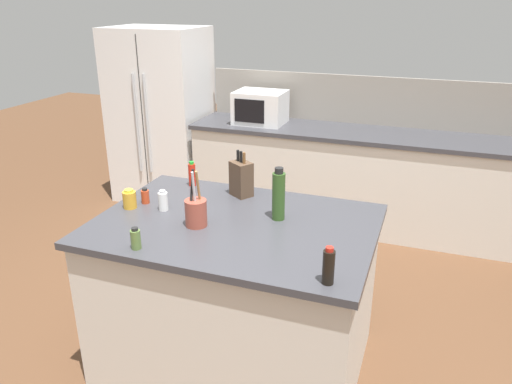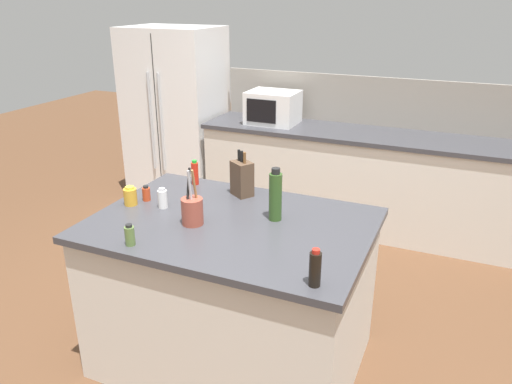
# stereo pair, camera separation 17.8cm
# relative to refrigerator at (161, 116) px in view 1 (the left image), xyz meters

# --- Properties ---
(ground_plane) EXTENTS (14.00, 14.00, 0.00)m
(ground_plane) POSITION_rel_refrigerator_xyz_m (1.76, -2.25, -0.91)
(ground_plane) COLOR brown
(back_counter_run) EXTENTS (3.10, 0.66, 0.94)m
(back_counter_run) POSITION_rel_refrigerator_xyz_m (2.06, -0.05, -0.44)
(back_counter_run) COLOR beige
(back_counter_run) RESTS_ON ground_plane
(wall_backsplash) EXTENTS (3.06, 0.03, 0.46)m
(wall_backsplash) POSITION_rel_refrigerator_xyz_m (2.06, 0.27, 0.26)
(wall_backsplash) COLOR gray
(wall_backsplash) RESTS_ON back_counter_run
(kitchen_island) EXTENTS (1.55, 1.09, 0.94)m
(kitchen_island) POSITION_rel_refrigerator_xyz_m (1.76, -2.25, -0.44)
(kitchen_island) COLOR beige
(kitchen_island) RESTS_ON ground_plane
(refrigerator) EXTENTS (0.95, 0.75, 1.81)m
(refrigerator) POSITION_rel_refrigerator_xyz_m (0.00, 0.00, 0.00)
(refrigerator) COLOR white
(refrigerator) RESTS_ON ground_plane
(microwave) EXTENTS (0.48, 0.39, 0.31)m
(microwave) POSITION_rel_refrigerator_xyz_m (1.14, -0.05, 0.19)
(microwave) COLOR white
(microwave) RESTS_ON back_counter_run
(knife_block) EXTENTS (0.16, 0.15, 0.29)m
(knife_block) POSITION_rel_refrigerator_xyz_m (1.65, -1.87, 0.15)
(knife_block) COLOR #4C3828
(knife_block) RESTS_ON kitchen_island
(utensil_crock) EXTENTS (0.12, 0.12, 0.32)m
(utensil_crock) POSITION_rel_refrigerator_xyz_m (1.58, -2.36, 0.11)
(utensil_crock) COLOR brown
(utensil_crock) RESTS_ON kitchen_island
(spice_jar_paprika) EXTENTS (0.05, 0.05, 0.10)m
(spice_jar_paprika) POSITION_rel_refrigerator_xyz_m (1.15, -2.18, 0.08)
(spice_jar_paprika) COLOR #B73D1E
(spice_jar_paprika) RESTS_ON kitchen_island
(salt_shaker) EXTENTS (0.06, 0.06, 0.12)m
(salt_shaker) POSITION_rel_refrigerator_xyz_m (1.31, -2.23, 0.09)
(salt_shaker) COLOR silver
(salt_shaker) RESTS_ON kitchen_island
(soy_sauce_bottle) EXTENTS (0.05, 0.05, 0.18)m
(soy_sauce_bottle) POSITION_rel_refrigerator_xyz_m (2.39, -2.69, 0.12)
(soy_sauce_bottle) COLOR black
(soy_sauce_bottle) RESTS_ON kitchen_island
(honey_jar) EXTENTS (0.08, 0.08, 0.12)m
(honey_jar) POSITION_rel_refrigerator_xyz_m (1.10, -2.27, 0.09)
(honey_jar) COLOR gold
(honey_jar) RESTS_ON kitchen_island
(hot_sauce_bottle) EXTENTS (0.05, 0.05, 0.17)m
(hot_sauce_bottle) POSITION_rel_refrigerator_xyz_m (1.29, -1.82, 0.11)
(hot_sauce_bottle) COLOR red
(hot_sauce_bottle) RESTS_ON kitchen_island
(spice_jar_oregano) EXTENTS (0.05, 0.05, 0.11)m
(spice_jar_oregano) POSITION_rel_refrigerator_xyz_m (1.42, -2.70, 0.09)
(spice_jar_oregano) COLOR #567038
(spice_jar_oregano) RESTS_ON kitchen_island
(olive_oil_bottle) EXTENTS (0.07, 0.07, 0.31)m
(olive_oil_bottle) POSITION_rel_refrigerator_xyz_m (1.98, -2.12, 0.18)
(olive_oil_bottle) COLOR #2D4C1E
(olive_oil_bottle) RESTS_ON kitchen_island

